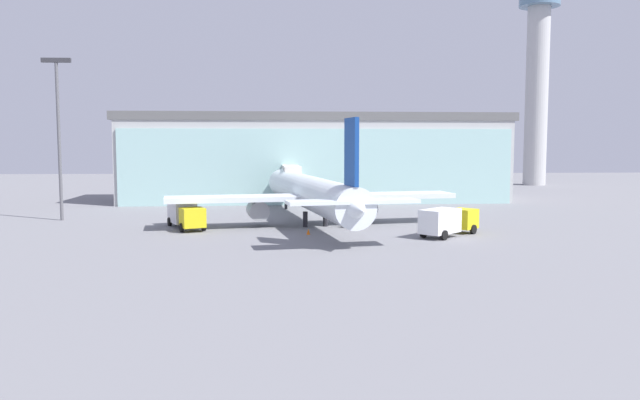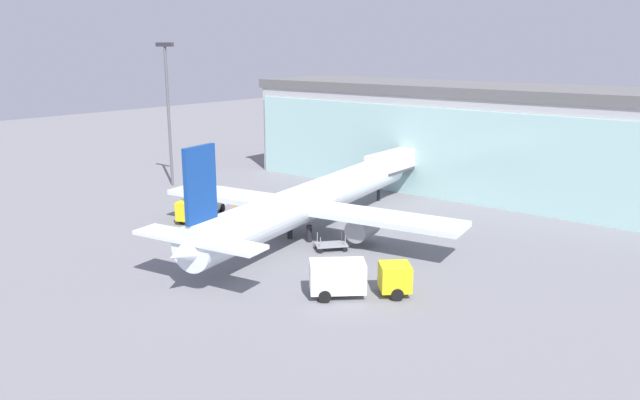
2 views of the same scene
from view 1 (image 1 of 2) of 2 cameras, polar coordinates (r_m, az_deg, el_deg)
The scene contains 11 objects.
ground at distance 59.86m, azimuth 1.01°, elevation -3.14°, with size 240.00×240.00×0.00m, color slate.
terminal_building at distance 94.87m, azimuth -0.49°, elevation 3.92°, with size 58.06×16.79×13.09m.
jet_bridge at distance 85.83m, azimuth -2.73°, elevation 2.29°, with size 2.96×13.12×5.68m.
control_tower at distance 137.91m, azimuth 19.27°, elevation 11.36°, with size 8.51×8.51×40.94m.
apron_light_mast at distance 75.93m, azimuth -22.80°, elevation 6.39°, with size 3.20×0.40×18.10m.
airplane at distance 66.94m, azimuth -0.83°, elevation 0.61°, with size 30.96×39.17×10.79m.
catering_truck at distance 65.39m, azimuth -12.22°, elevation -1.25°, with size 4.91×7.57×2.65m.
fuel_truck at distance 59.66m, azimuth 11.60°, elevation -1.85°, with size 6.78×6.65×2.65m.
baggage_cart at distance 65.14m, azimuth 3.22°, elevation -2.02°, with size 3.00×3.19×1.50m.
safety_cone_nose at distance 59.57m, azimuth -1.07°, elevation -2.92°, with size 0.36×0.36×0.55m, color orange.
safety_cone_wingtip at distance 69.85m, azimuth -11.61°, elevation -1.82°, with size 0.36×0.36×0.55m, color orange.
Camera 1 is at (-4.14, -59.07, 8.72)m, focal length 35.00 mm.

